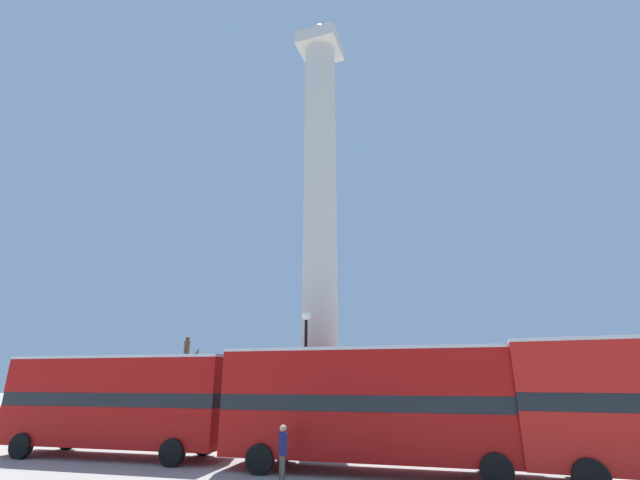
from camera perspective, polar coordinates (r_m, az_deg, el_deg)
The scene contains 7 objects.
ground_plane at distance 22.82m, azimuth 0.00°, elevation -26.05°, with size 200.00×200.00×0.00m, color #ADA89E.
monument_column at distance 23.68m, azimuth 0.00°, elevation -0.64°, with size 4.40×4.40×25.47m.
bus_b at distance 17.05m, azimuth 7.16°, elevation -20.58°, with size 11.30×3.53×4.30m.
bus_c at distance 22.02m, azimuth -25.03°, elevation -18.73°, with size 10.34×3.58×4.16m.
equestrian_statue at distance 29.88m, azimuth -17.98°, elevation -20.25°, with size 4.40×3.83×5.84m.
street_lamp at distance 19.91m, azimuth -1.93°, elevation -16.94°, with size 0.44×0.44×6.20m.
pedestrian_near_lamp at distance 15.44m, azimuth -5.01°, elevation -26.13°, with size 0.42×0.48×1.75m.
Camera 1 is at (7.30, -21.39, 3.17)m, focal length 24.00 mm.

